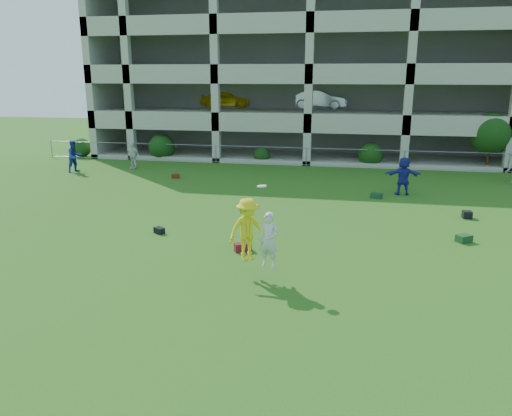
% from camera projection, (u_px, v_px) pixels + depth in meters
% --- Properties ---
extents(ground, '(100.00, 100.00, 0.00)m').
position_uv_depth(ground, '(240.00, 284.00, 13.93)').
color(ground, '#235114').
rests_on(ground, ground).
extents(bystander_a, '(1.09, 1.15, 1.87)m').
position_uv_depth(bystander_a, '(74.00, 156.00, 29.79)').
color(bystander_a, navy).
rests_on(bystander_a, ground).
extents(bystander_b, '(1.04, 0.63, 1.65)m').
position_uv_depth(bystander_b, '(133.00, 156.00, 30.81)').
color(bystander_b, silver).
rests_on(bystander_b, ground).
extents(bystander_d, '(1.76, 0.72, 1.85)m').
position_uv_depth(bystander_d, '(403.00, 176.00, 24.09)').
color(bystander_d, '#212798').
rests_on(bystander_d, ground).
extents(bag_red_a, '(0.63, 0.52, 0.28)m').
position_uv_depth(bag_red_a, '(243.00, 247.00, 16.48)').
color(bag_red_a, maroon).
rests_on(bag_red_a, ground).
extents(bag_black_b, '(0.47, 0.43, 0.22)m').
position_uv_depth(bag_black_b, '(159.00, 230.00, 18.35)').
color(bag_black_b, black).
rests_on(bag_black_b, ground).
extents(bag_green_c, '(0.61, 0.57, 0.26)m').
position_uv_depth(bag_green_c, '(464.00, 238.00, 17.38)').
color(bag_green_c, '#14381E').
rests_on(bag_green_c, ground).
extents(crate_d, '(0.37, 0.37, 0.30)m').
position_uv_depth(crate_d, '(467.00, 215.00, 20.27)').
color(crate_d, black).
rests_on(crate_d, ground).
extents(bag_red_f, '(0.52, 0.42, 0.24)m').
position_uv_depth(bag_red_f, '(176.00, 176.00, 28.13)').
color(bag_red_f, '#50140D').
rests_on(bag_red_f, ground).
extents(bag_green_g, '(0.58, 0.50, 0.25)m').
position_uv_depth(bag_green_g, '(376.00, 196.00, 23.55)').
color(bag_green_g, '#153A1E').
rests_on(bag_green_g, ground).
extents(frisbee_contest, '(1.64, 1.26, 2.27)m').
position_uv_depth(frisbee_contest, '(252.00, 232.00, 14.02)').
color(frisbee_contest, yellow).
rests_on(frisbee_contest, ground).
extents(parking_garage, '(30.00, 14.00, 12.00)m').
position_uv_depth(parking_garage, '(319.00, 70.00, 38.64)').
color(parking_garage, '#9E998C').
rests_on(parking_garage, ground).
extents(fence, '(36.06, 0.06, 1.20)m').
position_uv_depth(fence, '(307.00, 157.00, 31.79)').
color(fence, gray).
rests_on(fence, ground).
extents(shrub_row, '(34.38, 2.52, 3.50)m').
position_uv_depth(shrub_row, '(381.00, 143.00, 31.36)').
color(shrub_row, '#163D11').
rests_on(shrub_row, ground).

